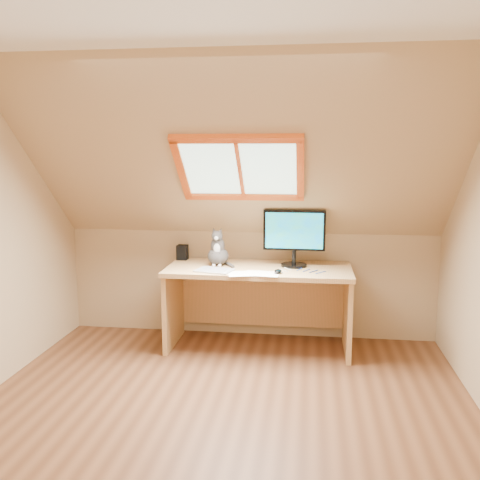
# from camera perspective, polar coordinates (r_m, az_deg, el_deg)

# --- Properties ---
(ground) EXTENTS (3.50, 3.50, 0.00)m
(ground) POSITION_cam_1_polar(r_m,az_deg,el_deg) (3.71, -2.22, -18.77)
(ground) COLOR brown
(ground) RESTS_ON ground
(room_shell) EXTENTS (3.52, 3.52, 2.41)m
(room_shell) POSITION_cam_1_polar(r_m,az_deg,el_deg) (3.20, -2.67, 3.63)
(room_shell) COLOR tan
(room_shell) RESTS_ON ground
(desk) EXTENTS (1.63, 0.71, 0.74)m
(desk) POSITION_cam_1_polar(r_m,az_deg,el_deg) (4.85, 2.09, -5.36)
(desk) COLOR tan
(desk) RESTS_ON ground
(monitor) EXTENTS (0.55, 0.23, 0.50)m
(monitor) POSITION_cam_1_polar(r_m,az_deg,el_deg) (4.74, 5.81, 0.61)
(monitor) COLOR black
(monitor) RESTS_ON desk
(cat) EXTENTS (0.19, 0.23, 0.35)m
(cat) POSITION_cam_1_polar(r_m,az_deg,el_deg) (4.80, -2.38, -1.24)
(cat) COLOR #433E3B
(cat) RESTS_ON desk
(desk_speaker) EXTENTS (0.10, 0.10, 0.14)m
(desk_speaker) POSITION_cam_1_polar(r_m,az_deg,el_deg) (5.09, -6.17, -1.32)
(desk_speaker) COLOR black
(desk_speaker) RESTS_ON desk
(graphics_tablet) EXTENTS (0.35, 0.28, 0.01)m
(graphics_tablet) POSITION_cam_1_polar(r_m,az_deg,el_deg) (4.58, -2.75, -3.26)
(graphics_tablet) COLOR #B2B2B7
(graphics_tablet) RESTS_ON desk
(mouse) EXTENTS (0.07, 0.12, 0.03)m
(mouse) POSITION_cam_1_polar(r_m,az_deg,el_deg) (4.50, 4.07, -3.36)
(mouse) COLOR black
(mouse) RESTS_ON desk
(papers) EXTENTS (0.33, 0.27, 0.00)m
(papers) POSITION_cam_1_polar(r_m,az_deg,el_deg) (4.49, 1.11, -3.59)
(papers) COLOR white
(papers) RESTS_ON desk
(cables) EXTENTS (0.51, 0.26, 0.01)m
(cables) POSITION_cam_1_polar(r_m,az_deg,el_deg) (4.60, 6.30, -3.30)
(cables) COLOR silver
(cables) RESTS_ON desk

